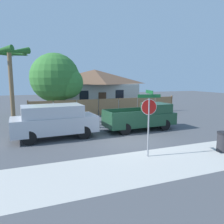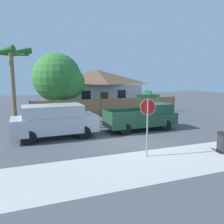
% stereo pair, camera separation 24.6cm
% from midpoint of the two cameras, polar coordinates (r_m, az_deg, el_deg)
% --- Properties ---
extents(ground_plane, '(80.00, 80.00, 0.00)m').
position_cam_midpoint_polar(ground_plane, '(12.74, 4.86, -7.30)').
color(ground_plane, '#4C4F54').
extents(sidewalk_strip, '(36.00, 3.20, 0.01)m').
position_cam_midpoint_polar(sidewalk_strip, '(9.77, 14.06, -12.55)').
color(sidewalk_strip, beige).
rests_on(sidewalk_strip, ground).
extents(wooden_fence, '(14.87, 0.12, 1.68)m').
position_cam_midpoint_polar(wooden_fence, '(21.34, -0.06, 1.40)').
color(wooden_fence, '#997047').
rests_on(wooden_fence, ground).
extents(house, '(10.09, 6.13, 4.61)m').
position_cam_midpoint_polar(house, '(27.20, -3.63, 6.33)').
color(house, beige).
rests_on(house, ground).
extents(oak_tree, '(4.89, 4.66, 5.92)m').
position_cam_midpoint_polar(oak_tree, '(21.69, -13.21, 8.42)').
color(oak_tree, brown).
rests_on(oak_tree, ground).
extents(palm_tree, '(2.75, 2.96, 5.59)m').
position_cam_midpoint_polar(palm_tree, '(16.55, -24.44, 12.42)').
color(palm_tree, brown).
rests_on(palm_tree, ground).
extents(red_suv, '(4.93, 2.22, 1.98)m').
position_cam_midpoint_polar(red_suv, '(13.35, -14.24, -2.09)').
color(red_suv, '#B7B7BC').
rests_on(red_suv, ground).
extents(orange_pickup, '(4.97, 2.04, 1.79)m').
position_cam_midpoint_polar(orange_pickup, '(15.16, 8.55, -1.39)').
color(orange_pickup, '#1E472D').
rests_on(orange_pickup, ground).
extents(stop_sign, '(1.01, 0.91, 3.01)m').
position_cam_midpoint_polar(stop_sign, '(9.75, 10.00, -0.03)').
color(stop_sign, gray).
rests_on(stop_sign, ground).
extents(trash_bin, '(0.65, 0.65, 0.96)m').
position_cam_midpoint_polar(trash_bin, '(11.88, 27.71, -7.03)').
color(trash_bin, '#28282D').
rests_on(trash_bin, ground).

